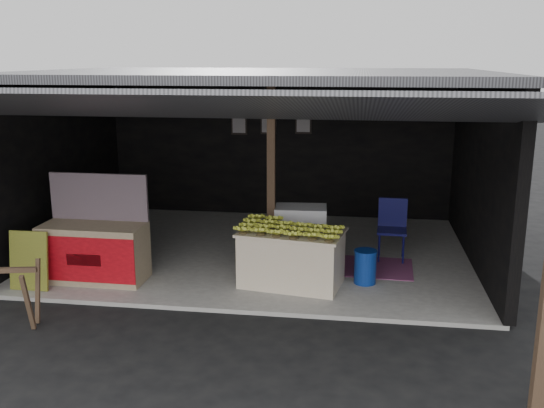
% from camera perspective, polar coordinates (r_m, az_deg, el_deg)
% --- Properties ---
extents(ground, '(80.00, 80.00, 0.00)m').
position_cam_1_polar(ground, '(7.98, -4.26, -10.25)').
color(ground, black).
rests_on(ground, ground).
extents(concrete_slab, '(7.00, 5.00, 0.06)m').
position_cam_1_polar(concrete_slab, '(10.26, -1.23, -4.50)').
color(concrete_slab, gray).
rests_on(concrete_slab, ground).
extents(shophouse, '(7.40, 7.29, 3.02)m').
position_cam_1_polar(shophouse, '(10.12, -0.99, 7.26)').
color(shophouse, black).
rests_on(shophouse, ground).
extents(banana_table, '(1.56, 1.11, 0.79)m').
position_cam_1_polar(banana_table, '(8.63, 1.86, -5.07)').
color(banana_table, beige).
rests_on(banana_table, concrete_slab).
extents(banana_pile, '(1.44, 1.00, 0.16)m').
position_cam_1_polar(banana_pile, '(8.49, 1.89, -2.05)').
color(banana_pile, yellow).
rests_on(banana_pile, banana_table).
extents(white_crate, '(0.83, 0.60, 0.89)m').
position_cam_1_polar(white_crate, '(9.60, 2.71, -2.83)').
color(white_crate, white).
rests_on(white_crate, concrete_slab).
extents(neighbor_stall, '(1.49, 0.68, 1.53)m').
position_cam_1_polar(neighbor_stall, '(9.15, -16.38, -4.11)').
color(neighbor_stall, '#998466').
rests_on(neighbor_stall, concrete_slab).
extents(green_signboard, '(0.56, 0.16, 0.83)m').
position_cam_1_polar(green_signboard, '(9.09, -21.92, -4.98)').
color(green_signboard, black).
rests_on(green_signboard, concrete_slab).
extents(sawhorse, '(0.82, 0.81, 0.78)m').
position_cam_1_polar(sawhorse, '(8.05, -23.83, -7.44)').
color(sawhorse, '#513828').
rests_on(sawhorse, ground).
extents(water_barrel, '(0.31, 0.31, 0.46)m').
position_cam_1_polar(water_barrel, '(8.82, 8.76, -5.95)').
color(water_barrel, navy).
rests_on(water_barrel, concrete_slab).
extents(plastic_chair, '(0.48, 0.48, 0.97)m').
position_cam_1_polar(plastic_chair, '(9.89, 11.25, -1.81)').
color(plastic_chair, '#0B0B3D').
rests_on(plastic_chair, concrete_slab).
extents(magenta_rug, '(1.54, 1.06, 0.01)m').
position_cam_1_polar(magenta_rug, '(9.55, 8.58, -5.85)').
color(magenta_rug, '#711956').
rests_on(magenta_rug, concrete_slab).
extents(picture_frames, '(1.62, 0.04, 0.46)m').
position_cam_1_polar(picture_frames, '(12.21, -0.18, 7.56)').
color(picture_frames, black).
rests_on(picture_frames, shophouse).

